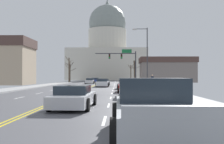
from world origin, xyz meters
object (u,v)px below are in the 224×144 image
(sedan_near_01, at_px, (102,83))
(sedan_oncoming_00, at_px, (90,81))
(sedan_near_04, at_px, (131,90))
(sedan_near_03, at_px, (127,87))
(street_lamp_right, at_px, (145,52))
(sedan_near_02, at_px, (125,84))
(sedan_near_05, at_px, (74,97))
(sedan_oncoming_01, at_px, (95,80))
(pedestrian_00, at_px, (152,80))
(signal_gantry, at_px, (124,59))
(pedestrian_01, at_px, (152,80))
(sedan_near_00, at_px, (104,82))
(pickup_truck_near_06, at_px, (155,111))

(sedan_near_01, distance_m, sedan_oncoming_00, 16.95)
(sedan_near_04, bearing_deg, sedan_near_03, 90.73)
(sedan_near_01, bearing_deg, street_lamp_right, -31.65)
(sedan_near_02, bearing_deg, sedan_near_05, -99.16)
(sedan_oncoming_01, bearing_deg, street_lamp_right, -73.22)
(sedan_near_05, relative_size, pedestrian_00, 2.90)
(sedan_near_01, bearing_deg, sedan_oncoming_01, 96.86)
(sedan_near_01, relative_size, pedestrian_00, 2.91)
(sedan_near_04, bearing_deg, signal_gantry, 89.45)
(sedan_near_02, height_order, pedestrian_01, pedestrian_01)
(sedan_near_00, relative_size, sedan_oncoming_00, 1.01)
(pedestrian_00, bearing_deg, sedan_oncoming_00, 118.30)
(sedan_oncoming_00, height_order, sedan_oncoming_01, same)
(sedan_near_01, bearing_deg, signal_gantry, 71.03)
(signal_gantry, bearing_deg, pickup_truck_near_06, -90.48)
(sedan_near_02, distance_m, sedan_oncoming_01, 35.02)
(sedan_near_04, bearing_deg, pedestrian_00, 76.98)
(sedan_near_02, bearing_deg, pedestrian_00, 36.52)
(street_lamp_right, height_order, sedan_near_05, street_lamp_right)
(sedan_near_05, distance_m, sedan_oncoming_01, 55.32)
(signal_gantry, bearing_deg, sedan_oncoming_00, 140.91)
(sedan_near_03, xyz_separation_m, sedan_oncoming_00, (-6.90, 29.91, -0.01))
(sedan_near_02, xyz_separation_m, sedan_oncoming_01, (-6.72, 34.37, -0.02))
(pedestrian_00, relative_size, pedestrian_01, 0.94)
(sedan_near_01, height_order, sedan_near_03, sedan_near_01)
(sedan_near_03, relative_size, pedestrian_00, 2.68)
(pedestrian_00, bearing_deg, pickup_truck_near_06, -97.36)
(signal_gantry, xyz_separation_m, sedan_oncoming_01, (-7.02, 17.33, -4.34))
(pickup_truck_near_06, xyz_separation_m, sedan_oncoming_01, (-6.65, 61.79, -0.16))
(sedan_near_02, distance_m, sedan_near_04, 13.75)
(sedan_near_01, relative_size, pedestrian_01, 2.74)
(sedan_near_04, relative_size, sedan_near_05, 0.94)
(pickup_truck_near_06, height_order, pedestrian_01, pedestrian_01)
(signal_gantry, height_order, sedan_oncoming_01, signal_gantry)
(signal_gantry, distance_m, sedan_oncoming_00, 10.34)
(signal_gantry, bearing_deg, sedan_near_02, -91.01)
(sedan_near_04, bearing_deg, sedan_oncoming_00, 100.78)
(sedan_near_00, height_order, pedestrian_01, pedestrian_01)
(signal_gantry, bearing_deg, pedestrian_00, -75.99)
(sedan_near_04, distance_m, pedestrian_01, 14.26)
(pedestrian_01, bearing_deg, sedan_oncoming_01, 106.59)
(sedan_near_02, bearing_deg, sedan_near_01, 117.66)
(pedestrian_00, bearing_deg, sedan_near_04, -103.02)
(street_lamp_right, relative_size, pedestrian_01, 4.80)
(sedan_near_00, distance_m, sedan_near_01, 7.44)
(sedan_near_02, bearing_deg, sedan_near_04, -89.98)
(sedan_near_00, distance_m, sedan_near_04, 27.80)
(sedan_oncoming_00, bearing_deg, sedan_near_03, -77.00)
(signal_gantry, relative_size, sedan_near_02, 1.84)
(sedan_near_04, bearing_deg, sedan_near_00, 97.12)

